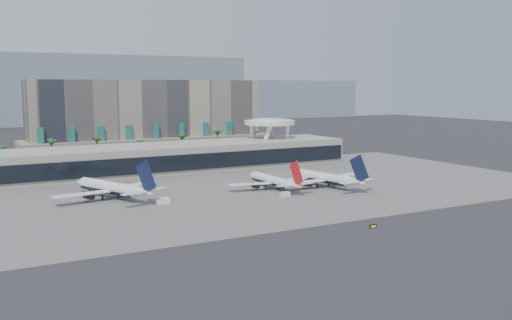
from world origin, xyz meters
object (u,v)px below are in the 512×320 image
service_vehicle_a (163,201)px  airliner_centre (273,181)px  airliner_right (324,178)px  taxiway_sign (373,226)px  service_vehicle_b (285,194)px  airliner_left (112,188)px

service_vehicle_a → airliner_centre: bearing=10.8°
airliner_right → taxiway_sign: airliner_right is taller
taxiway_sign → service_vehicle_b: bearing=92.0°
service_vehicle_b → taxiway_sign: bearing=-84.3°
service_vehicle_b → airliner_left: bearing=162.2°
service_vehicle_a → taxiway_sign: (39.80, -58.03, -0.54)m
airliner_centre → taxiway_sign: 65.05m
airliner_centre → service_vehicle_b: size_ratio=10.65×
airliner_centre → service_vehicle_b: 15.95m
airliner_left → service_vehicle_a: size_ratio=9.58×
airliner_centre → airliner_right: bearing=-17.4°
airliner_left → taxiway_sign: 91.98m
service_vehicle_a → service_vehicle_b: 42.71m
airliner_right → service_vehicle_b: airliner_right is taller
airliner_centre → taxiway_sign: (-6.20, -64.70, -2.71)m
service_vehicle_b → airliner_right: bearing=30.2°
airliner_right → service_vehicle_b: (-23.89, -9.67, -2.70)m
service_vehicle_a → service_vehicle_b: (41.85, -8.55, -0.16)m
airliner_right → service_vehicle_a: 65.79m
airliner_left → airliner_centre: bearing=-33.1°
airliner_left → taxiway_sign: airliner_left is taller
airliner_centre → taxiway_sign: size_ratio=16.06×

